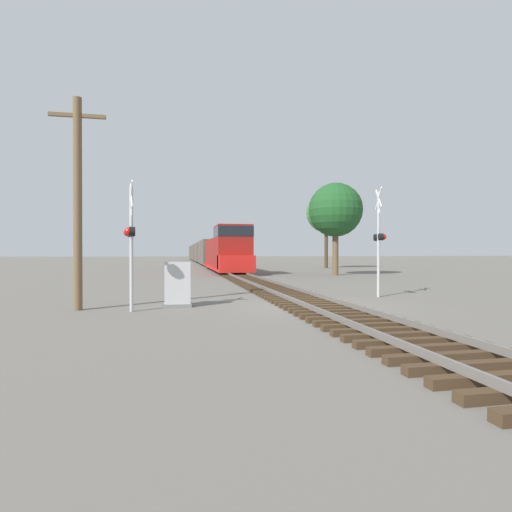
{
  "coord_description": "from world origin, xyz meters",
  "views": [
    {
      "loc": [
        -4.76,
        -13.73,
        1.92
      ],
      "look_at": [
        0.0,
        10.47,
        1.72
      ],
      "focal_mm": 28.0,
      "sensor_mm": 36.0,
      "label": 1
    }
  ],
  "objects_px": {
    "tree_far_right": "(335,210)",
    "tree_mid_background": "(326,213)",
    "freight_train": "(203,253)",
    "utility_pole": "(78,200)",
    "relay_cabinet": "(178,285)",
    "crossing_signal_near": "(130,236)",
    "crossing_signal_far": "(379,238)"
  },
  "relations": [
    {
      "from": "tree_far_right",
      "to": "tree_mid_background",
      "type": "bearing_deg",
      "value": 71.62
    },
    {
      "from": "crossing_signal_near",
      "to": "crossing_signal_far",
      "type": "xyz_separation_m",
      "value": [
        10.1,
        2.41,
        0.09
      ]
    },
    {
      "from": "tree_far_right",
      "to": "crossing_signal_near",
      "type": "bearing_deg",
      "value": -128.27
    },
    {
      "from": "freight_train",
      "to": "utility_pole",
      "type": "relative_size",
      "value": 12.66
    },
    {
      "from": "crossing_signal_far",
      "to": "utility_pole",
      "type": "relative_size",
      "value": 0.67
    },
    {
      "from": "crossing_signal_near",
      "to": "utility_pole",
      "type": "distance_m",
      "value": 2.25
    },
    {
      "from": "crossing_signal_far",
      "to": "tree_far_right",
      "type": "xyz_separation_m",
      "value": [
        4.78,
        16.45,
        3.03
      ]
    },
    {
      "from": "crossing_signal_far",
      "to": "utility_pole",
      "type": "bearing_deg",
      "value": 110.42
    },
    {
      "from": "freight_train",
      "to": "relay_cabinet",
      "type": "distance_m",
      "value": 61.99
    },
    {
      "from": "freight_train",
      "to": "relay_cabinet",
      "type": "height_order",
      "value": "freight_train"
    },
    {
      "from": "crossing_signal_far",
      "to": "relay_cabinet",
      "type": "distance_m",
      "value": 8.9
    },
    {
      "from": "tree_far_right",
      "to": "tree_mid_background",
      "type": "relative_size",
      "value": 0.83
    },
    {
      "from": "relay_cabinet",
      "to": "tree_mid_background",
      "type": "bearing_deg",
      "value": 61.02
    },
    {
      "from": "freight_train",
      "to": "crossing_signal_far",
      "type": "distance_m",
      "value": 60.42
    },
    {
      "from": "utility_pole",
      "to": "tree_far_right",
      "type": "distance_m",
      "value": 24.71
    },
    {
      "from": "tree_far_right",
      "to": "tree_mid_background",
      "type": "xyz_separation_m",
      "value": [
        5.14,
        15.47,
        1.4
      ]
    },
    {
      "from": "tree_mid_background",
      "to": "freight_train",
      "type": "bearing_deg",
      "value": 115.84
    },
    {
      "from": "relay_cabinet",
      "to": "tree_mid_background",
      "type": "height_order",
      "value": "tree_mid_background"
    },
    {
      "from": "crossing_signal_far",
      "to": "relay_cabinet",
      "type": "height_order",
      "value": "crossing_signal_far"
    },
    {
      "from": "freight_train",
      "to": "crossing_signal_far",
      "type": "height_order",
      "value": "crossing_signal_far"
    },
    {
      "from": "crossing_signal_near",
      "to": "crossing_signal_far",
      "type": "relative_size",
      "value": 0.9
    },
    {
      "from": "freight_train",
      "to": "crossing_signal_far",
      "type": "xyz_separation_m",
      "value": [
        3.83,
        -60.3,
        0.61
      ]
    },
    {
      "from": "tree_mid_background",
      "to": "relay_cabinet",
      "type": "bearing_deg",
      "value": -118.98
    },
    {
      "from": "freight_train",
      "to": "tree_far_right",
      "type": "bearing_deg",
      "value": -78.9
    },
    {
      "from": "crossing_signal_near",
      "to": "crossing_signal_far",
      "type": "bearing_deg",
      "value": 93.58
    },
    {
      "from": "crossing_signal_near",
      "to": "crossing_signal_far",
      "type": "height_order",
      "value": "crossing_signal_far"
    },
    {
      "from": "utility_pole",
      "to": "tree_mid_background",
      "type": "bearing_deg",
      "value": 57.08
    },
    {
      "from": "crossing_signal_far",
      "to": "tree_far_right",
      "type": "relative_size",
      "value": 0.6
    },
    {
      "from": "crossing_signal_near",
      "to": "relay_cabinet",
      "type": "bearing_deg",
      "value": 111.32
    },
    {
      "from": "freight_train",
      "to": "tree_mid_background",
      "type": "height_order",
      "value": "tree_mid_background"
    },
    {
      "from": "utility_pole",
      "to": "tree_far_right",
      "type": "bearing_deg",
      "value": 47.51
    },
    {
      "from": "freight_train",
      "to": "tree_mid_background",
      "type": "distance_m",
      "value": 31.93
    }
  ]
}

